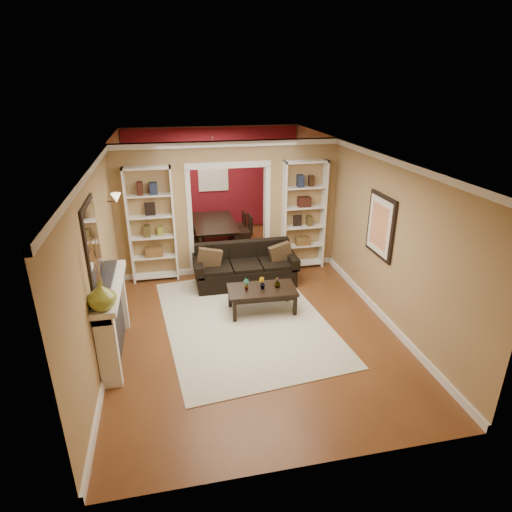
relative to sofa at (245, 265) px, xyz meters
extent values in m
plane|color=brown|center=(-0.20, -0.45, -0.39)|extent=(8.00, 8.00, 0.00)
plane|color=white|center=(-0.20, -0.45, 2.31)|extent=(8.00, 8.00, 0.00)
plane|color=#A58457|center=(-0.20, 3.55, 0.96)|extent=(8.00, 0.00, 8.00)
plane|color=#A58457|center=(-0.20, -4.45, 0.96)|extent=(8.00, 0.00, 8.00)
plane|color=#A58457|center=(-2.45, -0.45, 0.96)|extent=(0.00, 8.00, 8.00)
plane|color=#A58457|center=(2.05, -0.45, 0.96)|extent=(0.00, 8.00, 8.00)
cube|color=#A58457|center=(-0.20, 0.75, 0.96)|extent=(4.50, 0.15, 2.70)
cube|color=maroon|center=(-0.20, 3.52, 0.93)|extent=(4.44, 0.04, 2.64)
cube|color=#8CA5CC|center=(-0.20, 3.48, 1.16)|extent=(0.78, 0.03, 0.98)
cube|color=beige|center=(-0.28, -1.40, -0.39)|extent=(2.97, 3.89, 0.01)
cube|color=black|center=(0.00, 0.00, 0.00)|extent=(2.02, 0.87, 0.79)
cube|color=brown|center=(-0.71, -0.02, 0.22)|extent=(0.46, 0.13, 0.46)
cube|color=brown|center=(0.71, -0.02, 0.21)|extent=(0.45, 0.19, 0.44)
cube|color=black|center=(0.08, -1.16, -0.17)|extent=(1.20, 0.68, 0.45)
imported|color=#336626|center=(-0.19, -1.16, 0.16)|extent=(0.14, 0.12, 0.21)
imported|color=#336626|center=(0.08, -1.16, 0.16)|extent=(0.14, 0.15, 0.21)
imported|color=#336626|center=(0.35, -1.16, 0.15)|extent=(0.15, 0.15, 0.19)
cube|color=white|center=(-1.75, 0.58, 0.76)|extent=(0.90, 0.30, 2.30)
cube|color=white|center=(1.35, 0.58, 0.76)|extent=(0.90, 0.30, 2.30)
cube|color=white|center=(-2.29, -1.95, 0.19)|extent=(0.32, 1.70, 1.16)
imported|color=olive|center=(-2.29, -2.65, 0.95)|extent=(0.44, 0.44, 0.37)
cube|color=silver|center=(-2.43, -1.95, 1.41)|extent=(0.03, 0.95, 1.10)
cube|color=#FFE0A5|center=(-2.35, 0.10, 1.44)|extent=(0.18, 0.18, 0.22)
cube|color=black|center=(2.01, -1.45, 1.16)|extent=(0.04, 0.85, 1.05)
imported|color=black|center=(-0.32, 2.17, -0.08)|extent=(1.77, 0.99, 0.62)
cube|color=black|center=(-0.87, 1.87, 0.05)|extent=(0.52, 0.52, 0.90)
cube|color=black|center=(0.23, 1.87, 0.04)|extent=(0.49, 0.49, 0.86)
cube|color=black|center=(-0.87, 2.47, 0.00)|extent=(0.52, 0.52, 0.80)
cube|color=black|center=(0.23, 2.47, -0.02)|extent=(0.40, 0.40, 0.76)
cube|color=#402B1D|center=(-0.20, 2.25, 1.63)|extent=(0.50, 0.50, 0.30)
camera|label=1|loc=(-1.38, -7.60, 3.42)|focal=30.00mm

